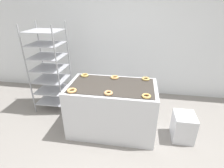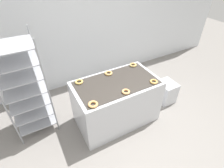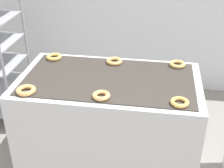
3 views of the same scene
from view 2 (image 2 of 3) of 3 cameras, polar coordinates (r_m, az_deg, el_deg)
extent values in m
plane|color=gray|center=(3.03, 7.69, -19.06)|extent=(14.00, 14.00, 0.00)
cube|color=silver|center=(3.75, -10.39, 19.46)|extent=(8.00, 0.05, 2.80)
cube|color=silver|center=(3.06, 1.36, -5.88)|extent=(1.39, 0.80, 0.84)
cube|color=#38332D|center=(2.79, 1.48, 0.49)|extent=(1.28, 0.70, 0.01)
cube|color=#262628|center=(2.91, 11.55, -5.10)|extent=(0.12, 0.07, 0.10)
cylinder|color=gray|center=(2.78, -31.66, -6.22)|extent=(0.02, 0.02, 1.69)
cylinder|color=gray|center=(2.75, -19.92, -2.71)|extent=(0.02, 0.02, 1.69)
cylinder|color=gray|center=(3.22, -32.07, -0.26)|extent=(0.02, 0.02, 1.69)
cylinder|color=gray|center=(3.19, -22.00, 2.81)|extent=(0.02, 0.02, 1.69)
cube|color=#A8AAB2|center=(3.39, -23.36, -10.37)|extent=(0.59, 0.54, 0.01)
cube|color=#A8AAB2|center=(3.24, -24.35, -7.57)|extent=(0.59, 0.54, 0.01)
cube|color=#A8AAB2|center=(3.09, -25.42, -4.50)|extent=(0.59, 0.54, 0.01)
cube|color=#A8AAB2|center=(2.96, -26.58, -1.14)|extent=(0.59, 0.54, 0.01)
cube|color=#A8AAB2|center=(2.84, -27.84, 2.53)|extent=(0.59, 0.54, 0.01)
cube|color=#A8AAB2|center=(2.73, -29.22, 6.50)|extent=(0.59, 0.54, 0.01)
cube|color=#A8AAB2|center=(2.64, -30.72, 10.78)|extent=(0.59, 0.54, 0.01)
cube|color=silver|center=(3.75, 17.16, -2.43)|extent=(0.32, 0.37, 0.44)
torus|color=#E9AA62|center=(2.39, -6.22, -6.59)|extent=(0.14, 0.14, 0.03)
torus|color=#E9A867|center=(2.58, 4.54, -2.50)|extent=(0.12, 0.12, 0.03)
torus|color=#EAB05A|center=(2.85, 13.48, 0.77)|extent=(0.13, 0.13, 0.03)
torus|color=#DDB35B|center=(2.82, -10.70, 0.72)|extent=(0.13, 0.13, 0.03)
torus|color=#EBB167|center=(2.97, -1.10, 3.60)|extent=(0.14, 0.14, 0.03)
torus|color=tan|center=(3.22, 6.88, 6.20)|extent=(0.13, 0.13, 0.03)
camera|label=1|loc=(1.67, 71.16, -6.41)|focal=28.00mm
camera|label=3|loc=(1.59, 59.71, -2.62)|focal=50.00mm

